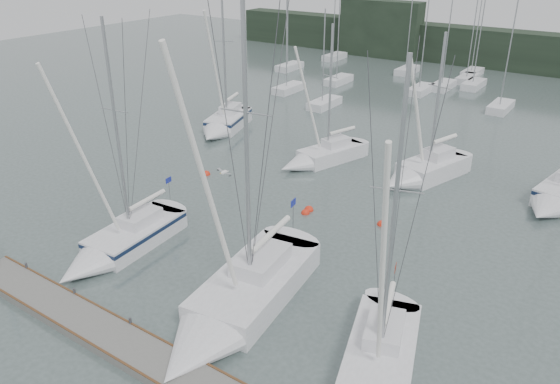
{
  "coord_description": "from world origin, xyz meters",
  "views": [
    {
      "loc": [
        14.73,
        -16.47,
        16.14
      ],
      "look_at": [
        -0.06,
        5.0,
        3.96
      ],
      "focal_mm": 35.0,
      "sensor_mm": 36.0,
      "label": 1
    }
  ],
  "objects_px": {
    "sailboat_near_left": "(115,247)",
    "sailboat_mid_c": "(420,173)",
    "sailboat_mid_b": "(317,158)",
    "buoy_b": "(382,225)",
    "buoy_a": "(309,210)",
    "sailboat_near_center": "(229,312)",
    "sailboat_mid_a": "(223,125)",
    "sailboat_mid_d": "(559,197)",
    "buoy_d": "(305,213)",
    "buoy_c": "(206,174)"
  },
  "relations": [
    {
      "from": "sailboat_near_left",
      "to": "sailboat_mid_c",
      "type": "distance_m",
      "value": 21.92
    },
    {
      "from": "sailboat_mid_b",
      "to": "buoy_b",
      "type": "height_order",
      "value": "sailboat_mid_b"
    },
    {
      "from": "sailboat_near_left",
      "to": "buoy_a",
      "type": "relative_size",
      "value": 22.29
    },
    {
      "from": "sailboat_near_center",
      "to": "sailboat_mid_b",
      "type": "relative_size",
      "value": 1.44
    },
    {
      "from": "sailboat_mid_a",
      "to": "sailboat_mid_b",
      "type": "relative_size",
      "value": 1.17
    },
    {
      "from": "sailboat_mid_c",
      "to": "sailboat_mid_d",
      "type": "bearing_deg",
      "value": 25.48
    },
    {
      "from": "sailboat_mid_b",
      "to": "sailboat_mid_a",
      "type": "bearing_deg",
      "value": -171.22
    },
    {
      "from": "sailboat_near_left",
      "to": "sailboat_mid_c",
      "type": "xyz_separation_m",
      "value": [
        10.09,
        19.46,
        0.07
      ]
    },
    {
      "from": "sailboat_mid_b",
      "to": "buoy_d",
      "type": "bearing_deg",
      "value": -45.63
    },
    {
      "from": "sailboat_mid_a",
      "to": "buoy_d",
      "type": "bearing_deg",
      "value": -50.3
    },
    {
      "from": "sailboat_near_left",
      "to": "buoy_b",
      "type": "xyz_separation_m",
      "value": [
        10.72,
        11.71,
        -0.55
      ]
    },
    {
      "from": "sailboat_near_left",
      "to": "sailboat_mid_d",
      "type": "bearing_deg",
      "value": 42.57
    },
    {
      "from": "sailboat_mid_b",
      "to": "buoy_c",
      "type": "height_order",
      "value": "sailboat_mid_b"
    },
    {
      "from": "sailboat_mid_d",
      "to": "buoy_c",
      "type": "relative_size",
      "value": 23.32
    },
    {
      "from": "sailboat_mid_c",
      "to": "buoy_d",
      "type": "bearing_deg",
      "value": -96.75
    },
    {
      "from": "sailboat_mid_a",
      "to": "buoy_a",
      "type": "distance_m",
      "value": 17.43
    },
    {
      "from": "sailboat_mid_c",
      "to": "buoy_a",
      "type": "bearing_deg",
      "value": -98.18
    },
    {
      "from": "sailboat_mid_b",
      "to": "buoy_b",
      "type": "relative_size",
      "value": 19.54
    },
    {
      "from": "sailboat_near_left",
      "to": "sailboat_mid_d",
      "type": "relative_size",
      "value": 0.98
    },
    {
      "from": "sailboat_mid_a",
      "to": "buoy_d",
      "type": "height_order",
      "value": "sailboat_mid_a"
    },
    {
      "from": "sailboat_mid_d",
      "to": "buoy_b",
      "type": "xyz_separation_m",
      "value": [
        -8.46,
        -9.03,
        -0.64
      ]
    },
    {
      "from": "buoy_c",
      "to": "buoy_d",
      "type": "height_order",
      "value": "buoy_c"
    },
    {
      "from": "buoy_a",
      "to": "buoy_c",
      "type": "height_order",
      "value": "buoy_a"
    },
    {
      "from": "buoy_c",
      "to": "sailboat_mid_c",
      "type": "bearing_deg",
      "value": 30.24
    },
    {
      "from": "buoy_a",
      "to": "buoy_c",
      "type": "distance_m",
      "value": 9.51
    },
    {
      "from": "sailboat_near_center",
      "to": "buoy_a",
      "type": "xyz_separation_m",
      "value": [
        -3.04,
        11.81,
        -0.6
      ]
    },
    {
      "from": "sailboat_mid_a",
      "to": "sailboat_mid_b",
      "type": "distance_m",
      "value": 11.33
    },
    {
      "from": "sailboat_mid_b",
      "to": "sailboat_mid_c",
      "type": "bearing_deg",
      "value": 28.79
    },
    {
      "from": "sailboat_mid_d",
      "to": "buoy_c",
      "type": "height_order",
      "value": "sailboat_mid_d"
    },
    {
      "from": "sailboat_mid_c",
      "to": "buoy_d",
      "type": "height_order",
      "value": "sailboat_mid_c"
    },
    {
      "from": "sailboat_mid_d",
      "to": "buoy_b",
      "type": "bearing_deg",
      "value": -122.98
    },
    {
      "from": "sailboat_near_left",
      "to": "buoy_c",
      "type": "relative_size",
      "value": 22.77
    },
    {
      "from": "sailboat_mid_c",
      "to": "buoy_b",
      "type": "relative_size",
      "value": 19.56
    },
    {
      "from": "sailboat_near_center",
      "to": "sailboat_mid_d",
      "type": "bearing_deg",
      "value": 57.34
    },
    {
      "from": "buoy_a",
      "to": "buoy_c",
      "type": "bearing_deg",
      "value": 175.94
    },
    {
      "from": "sailboat_near_center",
      "to": "buoy_b",
      "type": "bearing_deg",
      "value": 74.72
    },
    {
      "from": "sailboat_near_left",
      "to": "buoy_d",
      "type": "distance_m",
      "value": 11.97
    },
    {
      "from": "sailboat_mid_d",
      "to": "buoy_d",
      "type": "distance_m",
      "value": 16.8
    },
    {
      "from": "sailboat_near_center",
      "to": "buoy_b",
      "type": "xyz_separation_m",
      "value": [
        1.73,
        12.68,
        -0.6
      ]
    },
    {
      "from": "sailboat_mid_c",
      "to": "buoy_b",
      "type": "bearing_deg",
      "value": -67.88
    },
    {
      "from": "buoy_a",
      "to": "buoy_d",
      "type": "xyz_separation_m",
      "value": [
        0.04,
        -0.49,
        0.0
      ]
    },
    {
      "from": "buoy_c",
      "to": "buoy_d",
      "type": "bearing_deg",
      "value": -6.98
    },
    {
      "from": "sailboat_mid_d",
      "to": "sailboat_mid_b",
      "type": "bearing_deg",
      "value": -160.72
    },
    {
      "from": "sailboat_mid_c",
      "to": "sailboat_mid_d",
      "type": "height_order",
      "value": "sailboat_mid_d"
    },
    {
      "from": "sailboat_mid_c",
      "to": "sailboat_mid_a",
      "type": "bearing_deg",
      "value": -163.95
    },
    {
      "from": "buoy_c",
      "to": "sailboat_mid_d",
      "type": "bearing_deg",
      "value": 22.1
    },
    {
      "from": "sailboat_mid_b",
      "to": "sailboat_mid_d",
      "type": "xyz_separation_m",
      "value": [
        16.92,
        2.71,
        0.11
      ]
    },
    {
      "from": "sailboat_mid_c",
      "to": "buoy_d",
      "type": "relative_size",
      "value": 20.14
    },
    {
      "from": "sailboat_mid_a",
      "to": "sailboat_mid_d",
      "type": "height_order",
      "value": "sailboat_mid_d"
    },
    {
      "from": "sailboat_mid_b",
      "to": "sailboat_mid_d",
      "type": "distance_m",
      "value": 17.14
    }
  ]
}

